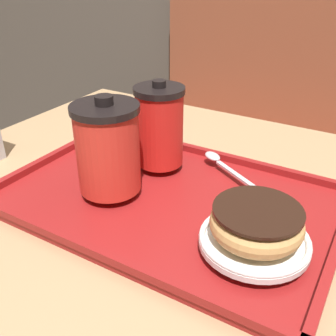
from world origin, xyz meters
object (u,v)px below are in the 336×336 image
(donut_chocolate_glazed, at_px, (257,222))
(spoon, at_px, (219,161))
(coffee_cup_front, at_px, (108,147))
(coffee_cup_rear, at_px, (160,126))

(donut_chocolate_glazed, height_order, spoon, donut_chocolate_glazed)
(donut_chocolate_glazed, bearing_deg, spoon, 125.83)
(coffee_cup_front, distance_m, spoon, 0.21)
(coffee_cup_rear, bearing_deg, donut_chocolate_glazed, -30.77)
(coffee_cup_front, xyz_separation_m, coffee_cup_rear, (0.02, 0.11, -0.00))
(coffee_cup_front, height_order, donut_chocolate_glazed, coffee_cup_front)
(coffee_cup_front, bearing_deg, spoon, 54.73)
(coffee_cup_rear, xyz_separation_m, spoon, (0.09, 0.05, -0.06))
(coffee_cup_rear, xyz_separation_m, donut_chocolate_glazed, (0.22, -0.13, -0.03))
(donut_chocolate_glazed, xyz_separation_m, spoon, (-0.13, 0.18, -0.03))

